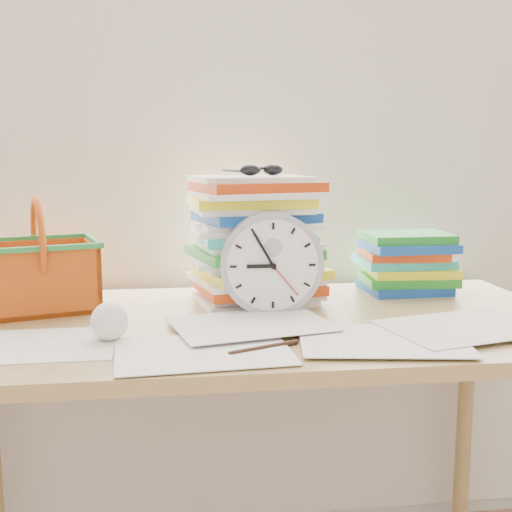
{
  "coord_description": "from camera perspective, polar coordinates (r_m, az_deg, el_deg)",
  "views": [
    {
      "loc": [
        -0.17,
        0.26,
        1.11
      ],
      "look_at": [
        0.01,
        1.6,
        0.89
      ],
      "focal_mm": 45.0,
      "sensor_mm": 36.0,
      "label": 1
    }
  ],
  "objects": [
    {
      "name": "crumpled_ball",
      "position": [
        1.27,
        -12.94,
        -5.65
      ],
      "size": [
        0.08,
        0.08,
        0.08
      ],
      "primitive_type": "sphere",
      "color": "white",
      "rests_on": "desk"
    },
    {
      "name": "curtain",
      "position": [
        1.74,
        -1.91,
        15.48
      ],
      "size": [
        2.4,
        0.01,
        2.5
      ],
      "primitive_type": "cube",
      "color": "white",
      "rests_on": "room_shell"
    },
    {
      "name": "pen",
      "position": [
        1.19,
        0.73,
        -8.16
      ],
      "size": [
        0.14,
        0.07,
        0.01
      ],
      "primitive_type": "cylinder",
      "rotation": [
        0.0,
        1.57,
        0.4
      ],
      "color": "black",
      "rests_on": "desk"
    },
    {
      "name": "sunglasses",
      "position": [
        1.55,
        0.51,
        7.69
      ],
      "size": [
        0.16,
        0.15,
        0.03
      ],
      "primitive_type": null,
      "rotation": [
        0.0,
        0.0,
        0.36
      ],
      "color": "black",
      "rests_on": "paper_stack"
    },
    {
      "name": "book_stack",
      "position": [
        1.72,
        13.43,
        -0.51
      ],
      "size": [
        0.27,
        0.22,
        0.15
      ],
      "primitive_type": null,
      "rotation": [
        0.0,
        0.0,
        -0.07
      ],
      "color": "white",
      "rests_on": "desk"
    },
    {
      "name": "basket",
      "position": [
        1.54,
        -18.73,
        0.09
      ],
      "size": [
        0.3,
        0.26,
        0.26
      ],
      "primitive_type": null,
      "rotation": [
        0.0,
        0.0,
        0.28
      ],
      "color": "orange",
      "rests_on": "desk"
    },
    {
      "name": "scattered_papers",
      "position": [
        1.4,
        -0.25,
        -5.39
      ],
      "size": [
        1.26,
        0.42,
        0.02
      ],
      "primitive_type": null,
      "color": "white",
      "rests_on": "desk"
    },
    {
      "name": "desk",
      "position": [
        1.42,
        -0.25,
        -8.54
      ],
      "size": [
        1.4,
        0.7,
        0.75
      ],
      "color": "#9D7E49",
      "rests_on": "ground"
    },
    {
      "name": "paper_stack",
      "position": [
        1.54,
        -0.04,
        1.47
      ],
      "size": [
        0.34,
        0.3,
        0.3
      ],
      "primitive_type": null,
      "rotation": [
        0.0,
        0.0,
        0.16
      ],
      "color": "white",
      "rests_on": "desk"
    },
    {
      "name": "clock",
      "position": [
        1.42,
        1.36,
        -0.69
      ],
      "size": [
        0.23,
        0.05,
        0.23
      ],
      "primitive_type": "cylinder",
      "rotation": [
        1.57,
        0.0,
        0.0
      ],
      "color": "#A1A3AC",
      "rests_on": "desk"
    }
  ]
}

